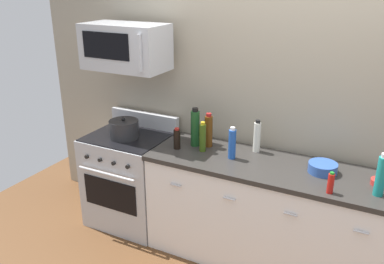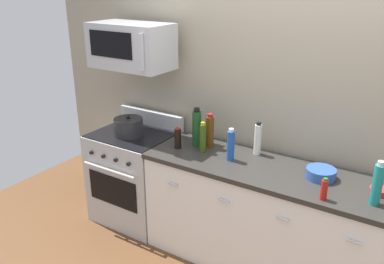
{
  "view_description": "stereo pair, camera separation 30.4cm",
  "coord_description": "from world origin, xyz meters",
  "views": [
    {
      "loc": [
        0.75,
        -2.87,
        2.32
      ],
      "look_at": [
        -0.7,
        -0.05,
        1.1
      ],
      "focal_mm": 37.65,
      "sensor_mm": 36.0,
      "label": 1
    },
    {
      "loc": [
        1.01,
        -2.72,
        2.32
      ],
      "look_at": [
        -0.7,
        -0.05,
        1.1
      ],
      "focal_mm": 37.65,
      "sensor_mm": 36.0,
      "label": 2
    }
  ],
  "objects": [
    {
      "name": "back_wall",
      "position": [
        0.0,
        0.41,
        1.35
      ],
      "size": [
        5.17,
        0.1,
        2.7
      ],
      "primitive_type": "cube",
      "color": "#9E937F",
      "rests_on": "ground_plane"
    },
    {
      "name": "counter_unit",
      "position": [
        0.0,
        -0.0,
        0.46
      ],
      "size": [
        2.08,
        0.66,
        0.92
      ],
      "color": "white",
      "rests_on": "ground_plane"
    },
    {
      "name": "range_oven",
      "position": [
        -1.41,
        0.0,
        0.47
      ],
      "size": [
        0.76,
        0.69,
        1.07
      ],
      "color": "#B7BABF",
      "rests_on": "ground_plane"
    },
    {
      "name": "microwave",
      "position": [
        -1.41,
        0.05,
        1.75
      ],
      "size": [
        0.74,
        0.44,
        0.4
      ],
      "color": "#B7BABF"
    },
    {
      "name": "bottle_olive_oil",
      "position": [
        -0.63,
        0.01,
        1.05
      ],
      "size": [
        0.06,
        0.06,
        0.27
      ],
      "color": "#385114",
      "rests_on": "countertop_slab"
    },
    {
      "name": "bottle_soy_sauce_dark",
      "position": [
        -0.85,
        -0.05,
        1.01
      ],
      "size": [
        0.06,
        0.06,
        0.19
      ],
      "color": "black",
      "rests_on": "countertop_slab"
    },
    {
      "name": "bottle_soda_blue",
      "position": [
        -0.35,
        -0.02,
        1.05
      ],
      "size": [
        0.06,
        0.06,
        0.27
      ],
      "color": "#1E4CA5",
      "rests_on": "countertop_slab"
    },
    {
      "name": "bottle_hot_sauce_red",
      "position": [
        0.47,
        -0.24,
        1.0
      ],
      "size": [
        0.05,
        0.05,
        0.16
      ],
      "color": "#B21914",
      "rests_on": "countertop_slab"
    },
    {
      "name": "bottle_vinegar_white",
      "position": [
        -0.21,
        0.21,
        1.06
      ],
      "size": [
        0.06,
        0.06,
        0.28
      ],
      "color": "silver",
      "rests_on": "countertop_slab"
    },
    {
      "name": "bottle_wine_green",
      "position": [
        -0.74,
        0.09,
        1.09
      ],
      "size": [
        0.08,
        0.08,
        0.35
      ],
      "color": "#19471E",
      "rests_on": "countertop_slab"
    },
    {
      "name": "bottle_sparkling_teal",
      "position": [
        0.77,
        -0.12,
        1.07
      ],
      "size": [
        0.07,
        0.07,
        0.31
      ],
      "color": "#197F7A",
      "rests_on": "countertop_slab"
    },
    {
      "name": "bottle_wine_amber",
      "position": [
        -0.63,
        0.12,
        1.07
      ],
      "size": [
        0.07,
        0.07,
        0.31
      ],
      "color": "#59330F",
      "rests_on": "countertop_slab"
    },
    {
      "name": "bowl_red_small",
      "position": [
        0.78,
        0.05,
        0.94
      ],
      "size": [
        0.13,
        0.13,
        0.04
      ],
      "color": "#B72D28",
      "rests_on": "countertop_slab"
    },
    {
      "name": "bowl_blue_mixing",
      "position": [
        0.37,
        0.06,
        0.96
      ],
      "size": [
        0.22,
        0.22,
        0.08
      ],
      "color": "#2D519E",
      "rests_on": "countertop_slab"
    },
    {
      "name": "stockpot",
      "position": [
        -1.41,
        -0.05,
        1.01
      ],
      "size": [
        0.27,
        0.27,
        0.2
      ],
      "color": "#262628",
      "rests_on": "range_oven"
    }
  ]
}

